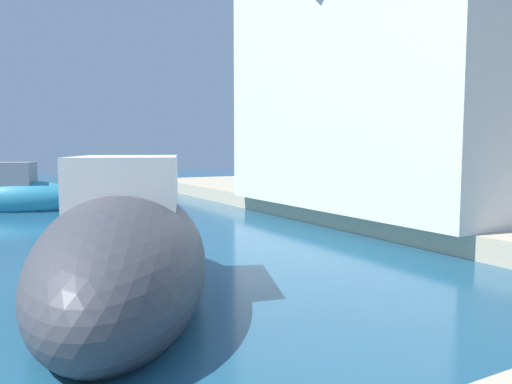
# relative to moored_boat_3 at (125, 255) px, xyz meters

# --- Properties ---
(quay_promenade) EXTENTS (44.00, 32.00, 0.50)m
(quay_promenade) POSITION_rel_moored_boat_3_xyz_m (0.87, -3.20, -0.41)
(quay_promenade) COLOR beige
(quay_promenade) RESTS_ON ground
(moored_boat_3) EXTENTS (4.33, 6.50, 2.54)m
(moored_boat_3) POSITION_rel_moored_boat_3_xyz_m (0.00, 0.00, 0.00)
(moored_boat_3) COLOR #3F3F47
(moored_boat_3) RESTS_ON ground
(moored_boat_4) EXTENTS (4.39, 2.93, 1.99)m
(moored_boat_4) POSITION_rel_moored_boat_3_xyz_m (-0.53, 12.05, -0.18)
(moored_boat_4) COLOR teal
(moored_boat_4) RESTS_ON ground
(waterfront_building_main) EXTENTS (7.22, 10.08, 8.82)m
(waterfront_building_main) POSITION_rel_moored_boat_3_xyz_m (9.56, 3.92, 4.31)
(waterfront_building_main) COLOR white
(waterfront_building_main) RESTS_ON quay_promenade
(quayside_tree) EXTENTS (2.39, 2.39, 3.70)m
(quayside_tree) POSITION_rel_moored_boat_3_xyz_m (9.73, 9.56, 2.33)
(quayside_tree) COLOR brown
(quayside_tree) RESTS_ON quay_promenade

